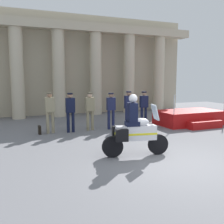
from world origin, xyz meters
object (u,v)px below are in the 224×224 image
briefcase_on_ground (40,130)px  officer_in_row_3 (111,108)px  officer_in_row_2 (90,108)px  motorcycle_with_rider (134,130)px  officer_in_row_0 (50,109)px  officer_in_row_4 (129,106)px  reviewing_stand (190,118)px  officer_in_row_1 (70,109)px  officer_in_row_5 (144,106)px

briefcase_on_ground → officer_in_row_3: bearing=-3.0°
officer_in_row_2 → motorcycle_with_rider: bearing=92.4°
officer_in_row_2 → briefcase_on_ground: size_ratio=4.74×
motorcycle_with_rider → officer_in_row_0: bearing=124.0°
officer_in_row_2 → officer_in_row_4: 1.91m
officer_in_row_2 → officer_in_row_4: size_ratio=0.98×
reviewing_stand → officer_in_row_4: (-3.20, 0.53, 0.69)m
officer_in_row_3 → motorcycle_with_rider: size_ratio=0.81×
officer_in_row_0 → officer_in_row_3: officer_in_row_0 is taller
reviewing_stand → officer_in_row_4: bearing=170.6°
officer_in_row_1 → briefcase_on_ground: officer_in_row_1 is taller
officer_in_row_1 → motorcycle_with_rider: 4.25m
officer_in_row_5 → officer_in_row_4: bearing=5.7°
reviewing_stand → officer_in_row_5: 2.50m
officer_in_row_3 → reviewing_stand: bearing=175.9°
officer_in_row_1 → officer_in_row_4: size_ratio=0.99×
officer_in_row_5 → reviewing_stand: bearing=168.6°
reviewing_stand → officer_in_row_2: officer_in_row_2 is taller
officer_in_row_5 → briefcase_on_ground: bearing=1.7°
officer_in_row_0 → officer_in_row_4: (3.67, -0.12, -0.02)m
officer_in_row_3 → officer_in_row_4: bearing=-174.3°
officer_in_row_3 → briefcase_on_ground: size_ratio=4.67×
reviewing_stand → briefcase_on_ground: size_ratio=8.89×
officer_in_row_3 → officer_in_row_4: officer_in_row_4 is taller
officer_in_row_1 → motorcycle_with_rider: size_ratio=0.83×
officer_in_row_0 → officer_in_row_1: (0.85, -0.14, -0.03)m
officer_in_row_1 → officer_in_row_3: officer_in_row_1 is taller
officer_in_row_0 → officer_in_row_3: (2.75, -0.17, -0.05)m
reviewing_stand → motorcycle_with_rider: motorcycle_with_rider is taller
officer_in_row_1 → officer_in_row_5: officer_in_row_1 is taller
officer_in_row_3 → officer_in_row_4: size_ratio=0.97×
officer_in_row_3 → officer_in_row_4: 0.93m
officer_in_row_2 → officer_in_row_5: bearing=-177.8°
motorcycle_with_rider → officer_in_row_4: bearing=76.9°
reviewing_stand → officer_in_row_1: size_ratio=1.86×
officer_in_row_3 → briefcase_on_ground: bearing=-0.5°
officer_in_row_1 → motorcycle_with_rider: motorcycle_with_rider is taller
briefcase_on_ground → motorcycle_with_rider: bearing=-62.5°
officer_in_row_3 → motorcycle_with_rider: motorcycle_with_rider is taller
officer_in_row_0 → reviewing_stand: bearing=177.1°
officer_in_row_0 → briefcase_on_ground: bearing=2.7°
officer_in_row_0 → officer_in_row_1: bearing=173.3°
officer_in_row_5 → officer_in_row_0: bearing=1.6°
motorcycle_with_rider → briefcase_on_ground: bearing=129.1°
officer_in_row_0 → officer_in_row_5: size_ratio=1.03×
officer_in_row_0 → briefcase_on_ground: (-0.46, -0.00, -0.86)m
officer_in_row_5 → officer_in_row_1: bearing=3.5°
officer_in_row_5 → motorcycle_with_rider: 5.04m
reviewing_stand → officer_in_row_0: (-6.87, 0.64, 0.70)m
officer_in_row_4 → motorcycle_with_rider: bearing=67.8°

